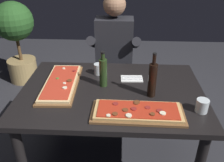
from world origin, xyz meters
TOP-DOWN VIEW (x-y plane):
  - ground_plane at (0.00, 0.00)m, footprint 6.40×6.40m
  - dining_table at (0.00, 0.00)m, footprint 1.40×0.96m
  - pizza_rectangular_front at (0.19, -0.30)m, footprint 0.61×0.25m
  - pizza_rectangular_left at (-0.40, 0.05)m, footprint 0.28×0.63m
  - wine_bottle_dark at (-0.07, 0.06)m, footprint 0.06×0.06m
  - oil_bottle_amber at (0.29, -0.07)m, footprint 0.06×0.06m
  - tumbler_near_camera at (0.61, -0.24)m, footprint 0.08×0.08m
  - tumbler_far_side at (-0.13, 0.26)m, footprint 0.08×0.08m
  - napkin_cutlery_set at (0.16, 0.18)m, footprint 0.18×0.12m
  - diner_chair at (-0.01, 0.86)m, footprint 0.44×0.44m
  - seated_diner at (-0.01, 0.74)m, footprint 0.53×0.41m
  - potted_plant_corner at (-1.36, 1.45)m, footprint 0.51×0.51m

SIDE VIEW (x-z plane):
  - ground_plane at x=0.00m, z-range 0.00..0.00m
  - diner_chair at x=-0.01m, z-range 0.05..0.92m
  - dining_table at x=0.00m, z-range 0.27..1.01m
  - potted_plant_corner at x=-1.36m, z-range 0.11..1.23m
  - seated_diner at x=-0.01m, z-range 0.08..1.41m
  - napkin_cutlery_set at x=0.16m, z-range 0.74..0.75m
  - pizza_rectangular_left at x=-0.40m, z-range 0.74..0.78m
  - pizza_rectangular_front at x=0.19m, z-range 0.74..0.78m
  - tumbler_near_camera at x=0.61m, z-range 0.73..0.83m
  - tumbler_far_side at x=-0.13m, z-range 0.73..0.83m
  - wine_bottle_dark at x=-0.07m, z-range 0.72..1.00m
  - oil_bottle_amber at x=0.29m, z-range 0.71..1.05m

